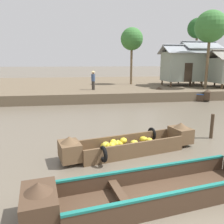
{
  "coord_description": "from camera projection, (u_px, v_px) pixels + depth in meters",
  "views": [
    {
      "loc": [
        -1.73,
        -3.87,
        3.17
      ],
      "look_at": [
        -0.19,
        5.68,
        1.05
      ],
      "focal_mm": 36.7,
      "sensor_mm": 36.0,
      "label": 1
    }
  ],
  "objects": [
    {
      "name": "ground_plane",
      "position": [
        104.0,
        114.0,
        14.33
      ],
      "size": [
        300.0,
        300.0,
        0.0
      ],
      "primitive_type": "plane",
      "color": "#665B4C"
    },
    {
      "name": "riverbank_strip",
      "position": [
        90.0,
        86.0,
        27.08
      ],
      "size": [
        160.0,
        20.0,
        0.78
      ],
      "primitive_type": "cube",
      "color": "brown",
      "rests_on": "ground"
    },
    {
      "name": "banana_boat",
      "position": [
        129.0,
        144.0,
        8.09
      ],
      "size": [
        5.04,
        2.25,
        0.88
      ],
      "color": "brown",
      "rests_on": "ground"
    },
    {
      "name": "viewer_boat",
      "position": [
        160.0,
        187.0,
        5.37
      ],
      "size": [
        6.22,
        2.04,
        0.89
      ],
      "color": "#473323",
      "rests_on": "ground"
    },
    {
      "name": "fishing_skiff_distant",
      "position": [
        182.0,
        95.0,
        19.65
      ],
      "size": [
        4.12,
        3.29,
        0.99
      ],
      "color": "#3D2D21",
      "rests_on": "ground"
    },
    {
      "name": "stilt_house_mid_left",
      "position": [
        182.0,
        66.0,
        23.26
      ],
      "size": [
        4.37,
        3.17,
        4.13
      ],
      "color": "#4C3826",
      "rests_on": "riverbank_strip"
    },
    {
      "name": "stilt_house_mid_right",
      "position": [
        197.0,
        62.0,
        23.99
      ],
      "size": [
        3.82,
        3.5,
        4.51
      ],
      "color": "#4C3826",
      "rests_on": "riverbank_strip"
    },
    {
      "name": "palm_tree_near",
      "position": [
        197.0,
        29.0,
        24.31
      ],
      "size": [
        2.09,
        2.09,
        6.94
      ],
      "color": "brown",
      "rests_on": "riverbank_strip"
    },
    {
      "name": "palm_tree_mid",
      "position": [
        210.0,
        27.0,
        19.91
      ],
      "size": [
        2.72,
        2.72,
        6.77
      ],
      "color": "brown",
      "rests_on": "riverbank_strip"
    },
    {
      "name": "palm_tree_far",
      "position": [
        132.0,
        39.0,
        24.1
      ],
      "size": [
        2.35,
        2.35,
        5.94
      ],
      "color": "brown",
      "rests_on": "riverbank_strip"
    },
    {
      "name": "vendor_person",
      "position": [
        93.0,
        79.0,
        19.85
      ],
      "size": [
        0.44,
        0.44,
        1.66
      ],
      "color": "#332D28",
      "rests_on": "riverbank_strip"
    },
    {
      "name": "mooring_post",
      "position": [
        212.0,
        126.0,
        9.61
      ],
      "size": [
        0.14,
        0.14,
        1.05
      ],
      "primitive_type": "cylinder",
      "color": "#423323",
      "rests_on": "ground"
    }
  ]
}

